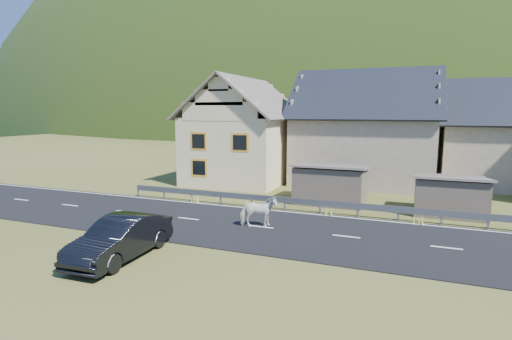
% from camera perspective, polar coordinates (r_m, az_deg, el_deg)
% --- Properties ---
extents(ground, '(160.00, 160.00, 0.00)m').
position_cam_1_polar(ground, '(18.23, 12.76, -9.37)').
color(ground, '#414717').
rests_on(ground, ground).
extents(road, '(60.00, 7.00, 0.04)m').
position_cam_1_polar(road, '(18.22, 12.76, -9.31)').
color(road, black).
rests_on(road, ground).
extents(lane_markings, '(60.00, 6.60, 0.01)m').
position_cam_1_polar(lane_markings, '(18.22, 12.77, -9.23)').
color(lane_markings, silver).
rests_on(lane_markings, road).
extents(guardrail, '(28.10, 0.09, 0.75)m').
position_cam_1_polar(guardrail, '(21.60, 14.33, -5.07)').
color(guardrail, '#93969B').
rests_on(guardrail, ground).
extents(shed_left, '(4.30, 3.30, 2.40)m').
position_cam_1_polar(shed_left, '(24.52, 10.58, -2.07)').
color(shed_left, brown).
rests_on(shed_left, ground).
extents(shed_right, '(3.80, 2.90, 2.20)m').
position_cam_1_polar(shed_right, '(23.71, 25.96, -3.39)').
color(shed_right, brown).
rests_on(shed_right, ground).
extents(house_cream, '(7.80, 9.80, 8.30)m').
position_cam_1_polar(house_cream, '(31.79, -1.68, 6.34)').
color(house_cream, beige).
rests_on(house_cream, ground).
extents(house_stone_a, '(10.80, 9.80, 8.90)m').
position_cam_1_polar(house_stone_a, '(32.40, 15.41, 6.58)').
color(house_stone_a, tan).
rests_on(house_stone_a, ground).
extents(house_stone_b, '(9.80, 8.80, 8.10)m').
position_cam_1_polar(house_stone_b, '(34.83, 32.40, 5.03)').
color(house_stone_b, tan).
rests_on(house_stone_b, ground).
extents(mountain, '(440.00, 280.00, 260.00)m').
position_cam_1_polar(mountain, '(198.85, 22.08, 0.42)').
color(mountain, '#1C370E').
rests_on(mountain, ground).
extents(conifer_patch, '(76.00, 50.00, 28.00)m').
position_cam_1_polar(conifer_patch, '(139.60, -2.81, 8.60)').
color(conifer_patch, black).
rests_on(conifer_patch, ground).
extents(horse, '(1.44, 1.92, 1.47)m').
position_cam_1_polar(horse, '(19.00, 0.32, -5.98)').
color(horse, silver).
rests_on(horse, road).
extents(car, '(1.83, 4.79, 1.56)m').
position_cam_1_polar(car, '(16.04, -18.74, -9.17)').
color(car, black).
rests_on(car, ground).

